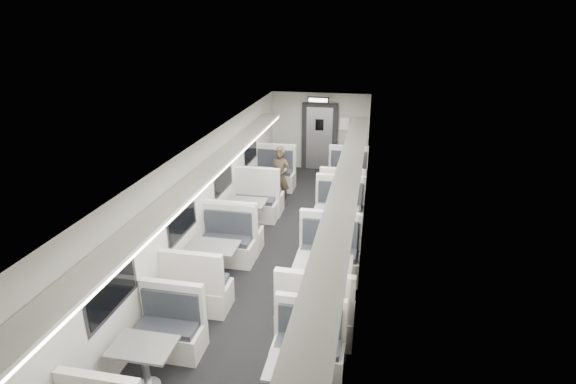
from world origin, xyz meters
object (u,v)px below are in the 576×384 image
at_px(booth_left_d, 145,366).
at_px(booth_right_a, 345,185).
at_px(passenger, 280,177).
at_px(exit_sign, 318,100).
at_px(booth_right_b, 335,227).
at_px(booth_left_a, 267,185).
at_px(vestibule_door, 319,137).
at_px(booth_right_c, 323,282).
at_px(booth_left_c, 214,264).
at_px(booth_left_b, 246,217).

xyz_separation_m(booth_left_d, booth_right_a, (2.00, 7.06, 0.05)).
xyz_separation_m(passenger, exit_sign, (0.59, 2.59, 1.51)).
xyz_separation_m(booth_right_a, passenger, (-1.59, -0.73, 0.37)).
bearing_deg(exit_sign, booth_right_b, -77.44).
distance_m(booth_left_a, booth_right_a, 2.05).
bearing_deg(booth_left_d, booth_left_a, 90.00).
bearing_deg(booth_left_a, vestibule_door, 70.25).
bearing_deg(booth_right_c, booth_right_b, 90.00).
relative_size(booth_right_c, exit_sign, 3.72).
bearing_deg(booth_left_c, exit_sign, 81.05).
xyz_separation_m(booth_right_c, passenger, (-1.59, 4.04, 0.36)).
xyz_separation_m(booth_left_b, booth_left_d, (0.00, -4.60, -0.04)).
relative_size(booth_right_b, booth_right_c, 0.98).
xyz_separation_m(booth_right_b, passenger, (-1.59, 1.90, 0.36)).
relative_size(booth_left_c, vestibule_door, 1.02).
distance_m(booth_left_a, passenger, 0.62).
height_order(booth_left_b, vestibule_door, vestibule_door).
bearing_deg(booth_right_c, booth_left_b, 130.72).
height_order(booth_left_c, booth_right_a, booth_right_a).
bearing_deg(booth_left_b, booth_left_a, 90.00).
bearing_deg(booth_right_a, booth_right_b, -90.00).
bearing_deg(booth_left_b, vestibule_door, 78.22).
height_order(booth_right_b, passenger, passenger).
xyz_separation_m(booth_left_a, exit_sign, (1.00, 2.30, 1.87)).
bearing_deg(booth_left_c, booth_right_a, 66.01).
bearing_deg(booth_left_a, booth_left_b, -90.00).
height_order(booth_right_b, vestibule_door, vestibule_door).
height_order(booth_left_a, booth_left_c, booth_left_a).
xyz_separation_m(booth_right_b, exit_sign, (-1.00, 4.49, 1.88)).
distance_m(booth_left_c, booth_right_b, 2.73).
xyz_separation_m(booth_left_a, booth_right_a, (2.00, 0.44, -0.02)).
bearing_deg(vestibule_door, booth_left_c, -98.32).
bearing_deg(booth_right_b, booth_right_a, 90.00).
relative_size(booth_left_b, passenger, 1.42).
bearing_deg(vestibule_door, exit_sign, -90.00).
bearing_deg(booth_left_d, passenger, 86.26).
bearing_deg(booth_right_a, booth_left_a, -167.61).
distance_m(booth_right_c, passenger, 4.36).
relative_size(booth_left_d, booth_right_c, 0.84).
bearing_deg(booth_right_b, booth_left_c, -137.06).
xyz_separation_m(booth_right_a, vestibule_door, (-1.00, 2.35, 0.64)).
height_order(booth_left_d, passenger, passenger).
bearing_deg(booth_right_b, exit_sign, 102.56).
bearing_deg(booth_left_c, booth_right_b, 42.94).
bearing_deg(booth_left_c, vestibule_door, 81.68).
distance_m(booth_left_a, booth_left_c, 4.05).
bearing_deg(passenger, booth_right_b, -30.29).
bearing_deg(booth_left_a, booth_right_a, 12.39).
distance_m(booth_left_c, passenger, 3.80).
distance_m(booth_left_b, booth_right_b, 2.01).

